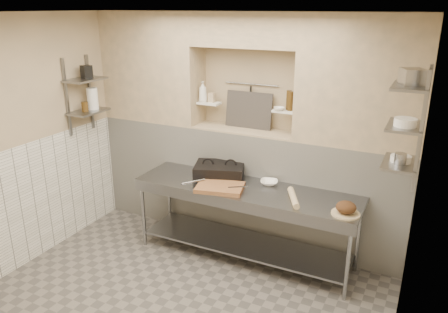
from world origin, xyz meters
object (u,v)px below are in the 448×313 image
Objects in this scene: cutting_board at (220,187)px; bottle_soap at (203,92)px; bread_loaf at (346,207)px; panini_press at (219,171)px; bowl_alcove at (279,109)px; mixing_bowl at (269,182)px; rolling_pin at (293,198)px; jug_left at (93,99)px; prep_table at (245,209)px.

cutting_board is 1.28m from bottle_soap.
bread_loaf is at bearing -19.31° from bottle_soap.
panini_press is 3.42× the size of bread_loaf.
bread_loaf is 1.40m from bowl_alcove.
panini_press is at bearing 117.62° from cutting_board.
rolling_pin is (0.39, -0.31, 0.01)m from mixing_bowl.
bottle_soap reaches higher than cutting_board.
prep_table is at bearing 1.12° from jug_left.
rolling_pin is 2.81m from jug_left.
panini_press is at bearing -40.64° from bottle_soap.
bottle_soap is at bearing 120.11° from panini_press.
panini_press is 0.39m from cutting_board.
rolling_pin is 0.57m from bread_loaf.
bowl_alcove is at bearing 124.20° from rolling_pin.
bread_loaf is at bearing -2.07° from jug_left.
cutting_board is (0.18, -0.34, -0.06)m from panini_press.
bread_loaf is at bearing -34.95° from bowl_alcove.
bowl_alcove is at bearing 93.41° from mixing_bowl.
bread_loaf is 0.74× the size of jug_left.
panini_press is at bearing -151.68° from bowl_alcove.
mixing_bowl is (0.45, 0.38, 0.00)m from cutting_board.
prep_table is 1.55m from bottle_soap.
bread_loaf reaches higher than mixing_bowl.
rolling_pin is 1.72× the size of bottle_soap.
rolling_pin reaches higher than prep_table.
panini_press is 1.53× the size of rolling_pin.
cutting_board reaches higher than prep_table.
panini_press is at bearing 165.16° from rolling_pin.
mixing_bowl is 1.63× the size of bowl_alcove.
mixing_bowl is at bearing 48.30° from prep_table.
bottle_soap reaches higher than bread_loaf.
jug_left is (-1.85, 0.11, 0.82)m from cutting_board.
jug_left is at bearing 179.21° from rolling_pin.
jug_left reaches higher than cutting_board.
prep_table is 1.21m from bread_loaf.
cutting_board is at bearing -49.79° from bottle_soap.
bottle_soap is (-1.41, 0.61, 0.91)m from rolling_pin.
prep_table is 0.40m from cutting_board.
bread_loaf is at bearing -0.29° from cutting_board.
mixing_bowl is 1.03m from bread_loaf.
bottle_soap is (-1.03, 0.31, 0.92)m from mixing_bowl.
mixing_bowl is at bearing -16.64° from bottle_soap.
prep_table is 21.22× the size of bowl_alcove.
bread_loaf is 2.26m from bottle_soap.
jug_left is (-1.67, -0.23, 0.77)m from panini_press.
cutting_board is at bearing -122.66° from bowl_alcove.
panini_press is 5.59× the size of bowl_alcove.
bowl_alcove is (-0.02, 0.29, 0.81)m from mixing_bowl.
bottle_soap is (-0.40, 0.34, 0.86)m from panini_press.
panini_press is at bearing 7.87° from jug_left.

